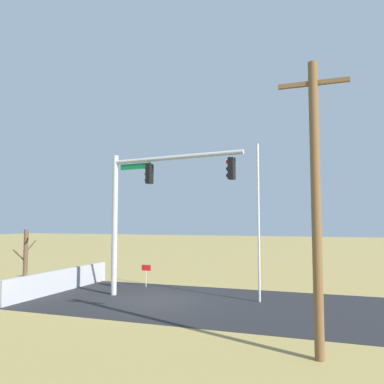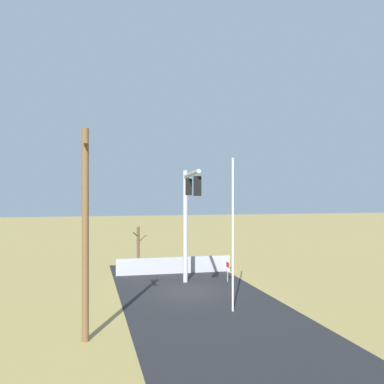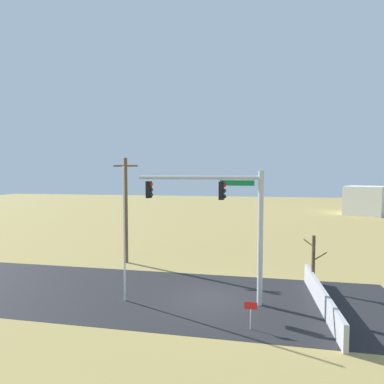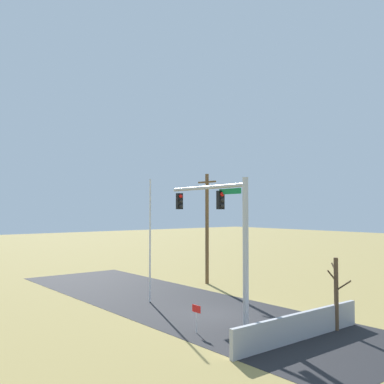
# 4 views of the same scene
# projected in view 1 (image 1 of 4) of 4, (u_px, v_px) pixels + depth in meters

# --- Properties ---
(ground_plane) EXTENTS (160.00, 160.00, 0.00)m
(ground_plane) POSITION_uv_depth(u_px,v_px,m) (159.00, 300.00, 17.83)
(ground_plane) COLOR #9E894C
(road_surface) EXTENTS (28.00, 8.00, 0.01)m
(road_surface) POSITION_uv_depth(u_px,v_px,m) (243.00, 306.00, 16.51)
(road_surface) COLOR #232326
(road_surface) RESTS_ON ground_plane
(sidewalk_corner) EXTENTS (6.00, 6.00, 0.01)m
(sidewalk_corner) POSITION_uv_depth(u_px,v_px,m) (96.00, 294.00, 19.31)
(sidewalk_corner) COLOR #B7B5AD
(sidewalk_corner) RESTS_ON ground_plane
(retaining_fence) EXTENTS (0.20, 7.99, 1.13)m
(retaining_fence) POSITION_uv_depth(u_px,v_px,m) (62.00, 281.00, 19.93)
(retaining_fence) COLOR #A8A8AD
(retaining_fence) RESTS_ON ground_plane
(signal_mast) EXTENTS (6.92, 1.11, 6.98)m
(signal_mast) POSITION_uv_depth(u_px,v_px,m) (145.00, 196.00, 18.56)
(signal_mast) COLOR #B2B5BA
(signal_mast) RESTS_ON ground_plane
(flagpole) EXTENTS (0.10, 0.10, 7.25)m
(flagpole) POSITION_uv_depth(u_px,v_px,m) (259.00, 222.00, 17.57)
(flagpole) COLOR silver
(flagpole) RESTS_ON ground_plane
(utility_pole) EXTENTS (1.90, 0.26, 8.05)m
(utility_pole) POSITION_uv_depth(u_px,v_px,m) (316.00, 201.00, 10.36)
(utility_pole) COLOR brown
(utility_pole) RESTS_ON ground_plane
(bare_tree) EXTENTS (1.27, 1.02, 3.26)m
(bare_tree) POSITION_uv_depth(u_px,v_px,m) (25.00, 264.00, 17.72)
(bare_tree) COLOR brown
(bare_tree) RESTS_ON ground_plane
(open_sign) EXTENTS (0.56, 0.04, 1.22)m
(open_sign) POSITION_uv_depth(u_px,v_px,m) (146.00, 271.00, 21.35)
(open_sign) COLOR silver
(open_sign) RESTS_ON ground_plane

